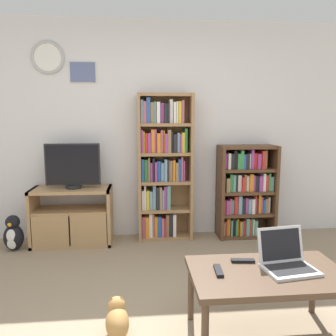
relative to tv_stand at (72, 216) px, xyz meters
name	(u,v)px	position (x,y,z in m)	size (l,w,h in m)	color
wall_back	(151,130)	(0.93, 0.27, 0.98)	(5.88, 0.09, 2.60)	silver
tv_stand	(72,216)	(0.00, 0.00, 0.00)	(0.90, 0.41, 0.66)	tan
television	(73,166)	(0.03, 0.01, 0.59)	(0.61, 0.18, 0.51)	black
bookshelf_tall	(163,167)	(1.06, 0.11, 0.55)	(0.65, 0.27, 1.74)	#9E754C
bookshelf_short	(244,191)	(2.07, 0.09, 0.24)	(0.69, 0.32, 1.13)	brown
coffee_table	(268,278)	(1.60, -1.82, 0.09)	(1.01, 0.58, 0.47)	#4C3828
laptop	(286,259)	(1.73, -1.79, 0.20)	(0.36, 0.32, 0.25)	silver
remote_near_laptop	(218,271)	(1.28, -1.80, 0.15)	(0.06, 0.16, 0.02)	black
remote_far_from_laptop	(243,261)	(1.48, -1.67, 0.15)	(0.16, 0.06, 0.02)	black
cat	(117,320)	(0.62, -1.71, -0.22)	(0.24, 0.50, 0.26)	#B78447
penguin_figurine	(13,234)	(-0.62, -0.14, -0.15)	(0.21, 0.19, 0.40)	black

